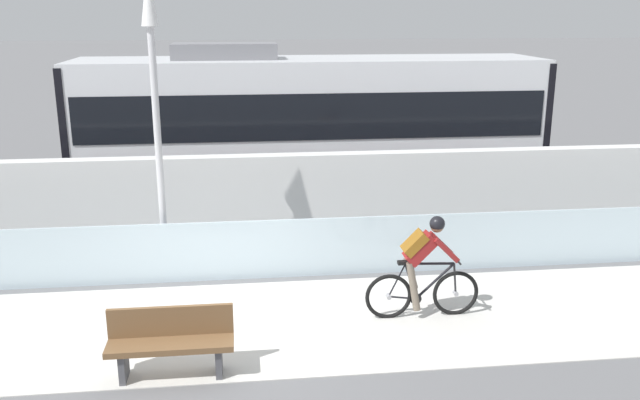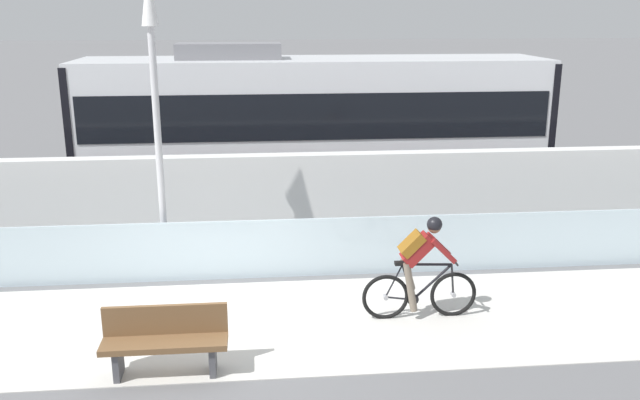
{
  "view_description": "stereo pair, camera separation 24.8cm",
  "coord_description": "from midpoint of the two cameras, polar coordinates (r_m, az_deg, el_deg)",
  "views": [
    {
      "loc": [
        0.47,
        -9.27,
        4.56
      ],
      "look_at": [
        1.85,
        2.35,
        1.25
      ],
      "focal_mm": 37.91,
      "sensor_mm": 36.0,
      "label": 1
    },
    {
      "loc": [
        0.72,
        -9.29,
        4.56
      ],
      "look_at": [
        1.85,
        2.35,
        1.25
      ],
      "focal_mm": 37.91,
      "sensor_mm": 36.0,
      "label": 2
    }
  ],
  "objects": [
    {
      "name": "ground_plane",
      "position": [
        10.36,
        -9.5,
        -10.56
      ],
      "size": [
        200.0,
        200.0,
        0.0
      ],
      "primitive_type": "plane",
      "color": "slate"
    },
    {
      "name": "tram_rail_far",
      "position": [
        17.46,
        -8.47,
        0.49
      ],
      "size": [
        32.0,
        0.08,
        0.01
      ],
      "primitive_type": "cube",
      "color": "#595654",
      "rests_on": "ground"
    },
    {
      "name": "bench",
      "position": [
        9.04,
        -13.26,
        -11.48
      ],
      "size": [
        1.6,
        0.45,
        0.89
      ],
      "color": "brown",
      "rests_on": "ground"
    },
    {
      "name": "tram_rail_near",
      "position": [
        16.08,
        -8.6,
        -0.84
      ],
      "size": [
        32.0,
        0.08,
        0.01
      ],
      "primitive_type": "cube",
      "color": "#595654",
      "rests_on": "ground"
    },
    {
      "name": "tram",
      "position": [
        16.42,
        -1.35,
        6.44
      ],
      "size": [
        11.06,
        2.54,
        3.81
      ],
      "color": "silver",
      "rests_on": "ground"
    },
    {
      "name": "concrete_barrier_wall",
      "position": [
        13.45,
        -9.03,
        -0.14
      ],
      "size": [
        32.0,
        0.36,
        1.83
      ],
      "primitive_type": "cube",
      "color": "silver",
      "rests_on": "ground"
    },
    {
      "name": "bike_path_deck",
      "position": [
        10.35,
        -9.51,
        -10.53
      ],
      "size": [
        32.0,
        3.2,
        0.01
      ],
      "primitive_type": "cube",
      "color": "silver",
      "rests_on": "ground"
    },
    {
      "name": "lamp_post_antenna",
      "position": [
        11.6,
        -14.4,
        9.04
      ],
      "size": [
        0.28,
        0.28,
        5.2
      ],
      "color": "gray",
      "rests_on": "ground"
    },
    {
      "name": "glass_parapet",
      "position": [
        11.85,
        -9.25,
        -4.3
      ],
      "size": [
        32.0,
        0.05,
        1.06
      ],
      "primitive_type": "cube",
      "color": "silver",
      "rests_on": "ground"
    },
    {
      "name": "cyclist_on_bike",
      "position": [
        10.33,
        8.0,
        -5.71
      ],
      "size": [
        1.77,
        0.58,
        1.61
      ],
      "color": "black",
      "rests_on": "ground"
    }
  ]
}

